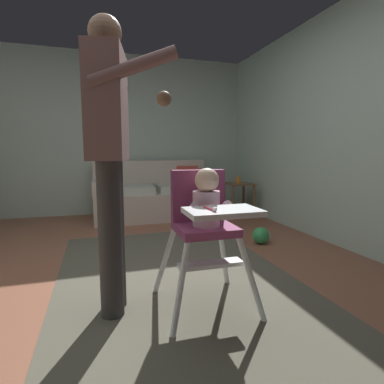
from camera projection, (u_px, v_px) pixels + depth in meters
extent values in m
cube|color=#915740|center=(140.00, 285.00, 2.44)|extent=(5.87, 7.17, 0.10)
cube|color=#B0C4B9|center=(114.00, 135.00, 4.94)|extent=(5.07, 0.06, 2.52)
cube|color=#ADC8B9|center=(343.00, 126.00, 3.19)|extent=(0.06, 6.17, 2.52)
cube|color=#585446|center=(178.00, 281.00, 2.38)|extent=(1.81, 2.96, 0.01)
cube|color=beige|center=(154.00, 205.00, 4.68)|extent=(1.76, 0.84, 0.40)
cube|color=beige|center=(150.00, 175.00, 4.94)|extent=(1.76, 0.22, 0.46)
cube|color=beige|center=(99.00, 187.00, 4.41)|extent=(0.20, 0.84, 0.20)
cube|color=beige|center=(203.00, 183.00, 4.87)|extent=(0.20, 0.84, 0.20)
cube|color=beige|center=(130.00, 189.00, 4.49)|extent=(0.67, 0.60, 0.11)
cube|color=beige|center=(178.00, 188.00, 4.71)|extent=(0.67, 0.60, 0.11)
cube|color=#B24238|center=(187.00, 176.00, 4.99)|extent=(0.35, 0.15, 0.34)
cylinder|color=white|center=(180.00, 288.00, 1.72)|extent=(0.17, 0.17, 0.50)
cylinder|color=white|center=(251.00, 279.00, 1.85)|extent=(0.17, 0.17, 0.50)
cylinder|color=white|center=(165.00, 261.00, 2.14)|extent=(0.17, 0.17, 0.50)
cylinder|color=white|center=(223.00, 255.00, 2.26)|extent=(0.17, 0.17, 0.50)
cube|color=#8C3C68|center=(205.00, 229.00, 1.96)|extent=(0.36, 0.36, 0.05)
cube|color=#8C3C68|center=(198.00, 195.00, 2.07)|extent=(0.36, 0.07, 0.34)
cube|color=white|center=(223.00, 212.00, 1.66)|extent=(0.40, 0.26, 0.03)
cube|color=white|center=(211.00, 264.00, 1.88)|extent=(0.40, 0.10, 0.02)
cylinder|color=#D6A7BC|center=(206.00, 208.00, 1.92)|extent=(0.17, 0.17, 0.22)
sphere|color=beige|center=(207.00, 180.00, 1.89)|extent=(0.15, 0.15, 0.15)
cylinder|color=#D6A7BC|center=(192.00, 209.00, 1.85)|extent=(0.05, 0.15, 0.10)
cylinder|color=#D6A7BC|center=(224.00, 207.00, 1.91)|extent=(0.05, 0.15, 0.10)
cylinder|color=#CC384C|center=(209.00, 209.00, 1.64)|extent=(0.03, 0.13, 0.01)
cube|color=white|center=(215.00, 209.00, 1.58)|extent=(0.02, 0.03, 0.02)
cylinder|color=#353333|center=(110.00, 240.00, 1.84)|extent=(0.14, 0.14, 0.95)
cylinder|color=#353333|center=(113.00, 235.00, 1.96)|extent=(0.14, 0.14, 0.95)
cube|color=brown|center=(107.00, 106.00, 1.80)|extent=(0.27, 0.43, 0.63)
sphere|color=brown|center=(105.00, 32.00, 1.75)|extent=(0.19, 0.19, 0.19)
cylinder|color=brown|center=(133.00, 67.00, 1.62)|extent=(0.48, 0.16, 0.23)
sphere|color=brown|center=(164.00, 99.00, 1.65)|extent=(0.08, 0.08, 0.08)
cylinder|color=brown|center=(113.00, 111.00, 2.04)|extent=(0.07, 0.07, 0.57)
sphere|color=green|center=(261.00, 235.00, 3.37)|extent=(0.18, 0.18, 0.18)
cube|color=brown|center=(239.00, 184.00, 4.74)|extent=(0.40, 0.40, 0.02)
cylinder|color=brown|center=(233.00, 203.00, 4.56)|extent=(0.04, 0.04, 0.50)
cylinder|color=brown|center=(254.00, 202.00, 4.66)|extent=(0.04, 0.04, 0.50)
cylinder|color=brown|center=(224.00, 199.00, 4.88)|extent=(0.04, 0.04, 0.50)
cylinder|color=brown|center=(243.00, 198.00, 4.98)|extent=(0.04, 0.04, 0.50)
cylinder|color=orange|center=(238.00, 180.00, 4.73)|extent=(0.07, 0.07, 0.10)
cylinder|color=white|center=(119.00, 88.00, 4.83)|extent=(0.25, 0.03, 0.25)
cylinder|color=black|center=(119.00, 88.00, 4.84)|extent=(0.28, 0.02, 0.28)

